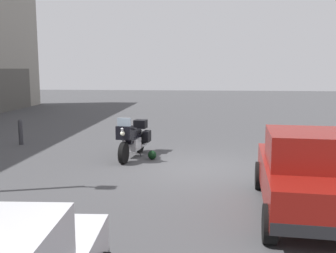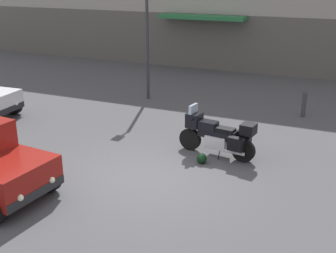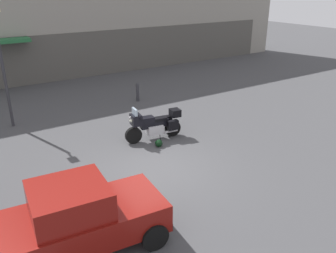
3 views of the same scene
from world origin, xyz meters
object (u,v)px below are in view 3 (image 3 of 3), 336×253
Objects in this scene: car_hatchback_near at (77,219)px; bollard_curbside at (137,91)px; streetlamp_curbside at (1,56)px; motorcycle at (155,124)px; helmet at (159,143)px.

car_hatchback_near is 10.73m from bollard_curbside.
streetlamp_curbside is at bearing -177.41° from bollard_curbside.
motorcycle is 0.47× the size of streetlamp_curbside.
helmet is 0.07× the size of car_hatchback_near.
helmet is 0.06× the size of streetlamp_curbside.
helmet is at bearing 44.80° from car_hatchback_near.
motorcycle is 0.57× the size of car_hatchback_near.
bollard_curbside is at bearing 69.52° from helmet.
bollard_curbside is (6.21, 8.74, -0.31)m from car_hatchback_near.
motorcycle is 6.48m from streetlamp_curbside.
streetlamp_curbside is 5.16× the size of bollard_curbside.
car_hatchback_near reaches higher than motorcycle.
motorcycle is at bearing -44.72° from streetlamp_curbside.
helmet is at bearing -110.48° from bollard_curbside.
helmet is (-0.22, -0.65, -0.48)m from motorcycle.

